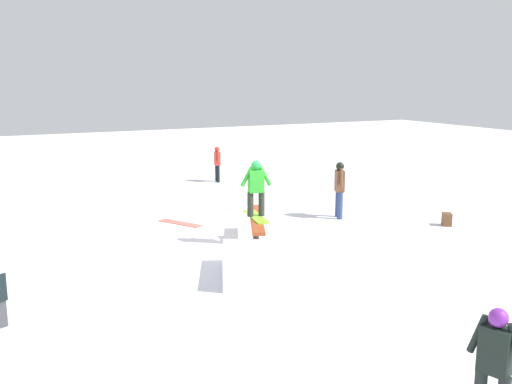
{
  "coord_description": "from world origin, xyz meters",
  "views": [
    {
      "loc": [
        -11.56,
        5.72,
        3.87
      ],
      "look_at": [
        0.0,
        0.0,
        1.27
      ],
      "focal_mm": 40.0,
      "sensor_mm": 36.0,
      "label": 1
    }
  ],
  "objects": [
    {
      "name": "loose_snowboard_coral",
      "position": [
        2.67,
        0.95,
        0.01
      ],
      "size": [
        1.32,
        0.93,
        0.02
      ],
      "primitive_type": "cube",
      "rotation": [
        0.0,
        0.0,
        0.52
      ],
      "color": "#EB7262",
      "rests_on": "ground"
    },
    {
      "name": "main_rider_on_rail",
      "position": [
        0.0,
        0.0,
        1.33
      ],
      "size": [
        1.34,
        0.75,
        1.34
      ],
      "rotation": [
        0.0,
        0.0,
        -0.18
      ],
      "color": "#91E130",
      "rests_on": "rail_feature"
    },
    {
      "name": "snow_kicker_ramp",
      "position": [
        -1.98,
        0.87,
        0.25
      ],
      "size": [
        2.25,
        2.1,
        0.51
      ],
      "primitive_type": "cube",
      "rotation": [
        0.0,
        0.0,
        -0.41
      ],
      "color": "white",
      "rests_on": "ground"
    },
    {
      "name": "loose_snowboard_white",
      "position": [
        3.91,
        -1.5,
        0.01
      ],
      "size": [
        1.01,
        1.41,
        0.02
      ],
      "primitive_type": "cube",
      "rotation": [
        0.0,
        0.0,
        2.12
      ],
      "color": "white",
      "rests_on": "ground"
    },
    {
      "name": "backpack_on_snow",
      "position": [
        -0.66,
        -5.33,
        0.17
      ],
      "size": [
        0.37,
        0.35,
        0.34
      ],
      "primitive_type": "cube",
      "rotation": [
        0.0,
        0.0,
        2.56
      ],
      "color": "brown",
      "rests_on": "ground"
    },
    {
      "name": "bystander_red",
      "position": [
        8.04,
        -2.36,
        0.75
      ],
      "size": [
        0.59,
        0.25,
        1.33
      ],
      "rotation": [
        0.0,
        0.0,
        2.93
      ],
      "color": "black",
      "rests_on": "ground"
    },
    {
      "name": "bystander_brown",
      "position": [
        1.32,
        -3.24,
        0.88
      ],
      "size": [
        0.64,
        0.34,
        1.57
      ],
      "rotation": [
        0.0,
        0.0,
        2.75
      ],
      "color": "navy",
      "rests_on": "ground"
    },
    {
      "name": "rail_feature",
      "position": [
        0.0,
        0.0,
        0.57
      ],
      "size": [
        2.56,
        1.33,
        0.67
      ],
      "rotation": [
        0.0,
        0.0,
        -0.41
      ],
      "color": "black",
      "rests_on": "ground"
    },
    {
      "name": "ground_plane",
      "position": [
        0.0,
        0.0,
        0.0
      ],
      "size": [
        60.0,
        60.0,
        0.0
      ],
      "primitive_type": "plane",
      "color": "white"
    },
    {
      "name": "bystander_black",
      "position": [
        -7.55,
        0.81,
        0.8
      ],
      "size": [
        0.63,
        0.3,
        1.42
      ],
      "rotation": [
        0.0,
        0.0,
        3.47
      ],
      "color": "#202725",
      "rests_on": "ground"
    }
  ]
}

